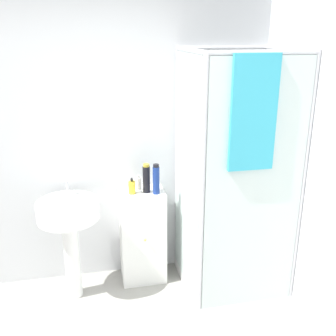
{
  "coord_description": "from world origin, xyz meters",
  "views": [
    {
      "loc": [
        0.1,
        -1.61,
        2.16
      ],
      "look_at": [
        0.68,
        1.18,
        1.17
      ],
      "focal_mm": 42.0,
      "sensor_mm": 36.0,
      "label": 1
    }
  ],
  "objects_px": {
    "sink": "(69,222)",
    "shampoo_bottle_tall_black": "(146,178)",
    "shampoo_bottle_blue": "(156,179)",
    "soap_dispenser": "(132,187)",
    "lotion_bottle_white": "(139,184)"
  },
  "relations": [
    {
      "from": "shampoo_bottle_tall_black",
      "to": "lotion_bottle_white",
      "type": "bearing_deg",
      "value": 130.25
    },
    {
      "from": "sink",
      "to": "lotion_bottle_white",
      "type": "height_order",
      "value": "sink"
    },
    {
      "from": "shampoo_bottle_blue",
      "to": "lotion_bottle_white",
      "type": "bearing_deg",
      "value": 139.07
    },
    {
      "from": "soap_dispenser",
      "to": "shampoo_bottle_blue",
      "type": "height_order",
      "value": "shampoo_bottle_blue"
    },
    {
      "from": "sink",
      "to": "shampoo_bottle_blue",
      "type": "bearing_deg",
      "value": 5.08
    },
    {
      "from": "soap_dispenser",
      "to": "shampoo_bottle_tall_black",
      "type": "height_order",
      "value": "shampoo_bottle_tall_black"
    },
    {
      "from": "sink",
      "to": "soap_dispenser",
      "type": "bearing_deg",
      "value": 11.21
    },
    {
      "from": "sink",
      "to": "shampoo_bottle_tall_black",
      "type": "bearing_deg",
      "value": 9.67
    },
    {
      "from": "soap_dispenser",
      "to": "shampoo_bottle_blue",
      "type": "bearing_deg",
      "value": -11.27
    },
    {
      "from": "soap_dispenser",
      "to": "lotion_bottle_white",
      "type": "xyz_separation_m",
      "value": [
        0.07,
        0.08,
        -0.0
      ]
    },
    {
      "from": "shampoo_bottle_tall_black",
      "to": "lotion_bottle_white",
      "type": "xyz_separation_m",
      "value": [
        -0.06,
        0.07,
        -0.07
      ]
    },
    {
      "from": "shampoo_bottle_blue",
      "to": "lotion_bottle_white",
      "type": "height_order",
      "value": "shampoo_bottle_blue"
    },
    {
      "from": "sink",
      "to": "soap_dispenser",
      "type": "height_order",
      "value": "sink"
    },
    {
      "from": "sink",
      "to": "shampoo_bottle_tall_black",
      "type": "height_order",
      "value": "shampoo_bottle_tall_black"
    },
    {
      "from": "shampoo_bottle_blue",
      "to": "soap_dispenser",
      "type": "bearing_deg",
      "value": 168.73
    }
  ]
}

